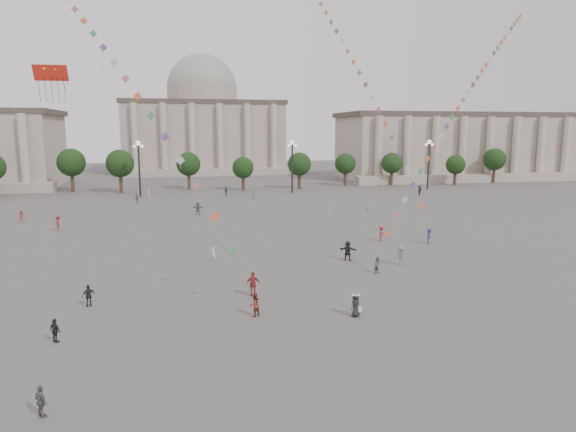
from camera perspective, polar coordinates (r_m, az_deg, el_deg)
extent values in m
plane|color=#504E4B|center=(35.16, 0.86, -11.50)|extent=(360.00, 360.00, 0.00)
cube|color=#A29788|center=(151.38, 21.26, 7.11)|extent=(80.00, 22.00, 16.00)
cube|color=#483C35|center=(151.37, 21.46, 10.36)|extent=(81.60, 22.44, 1.20)
cube|color=#A29788|center=(141.06, 23.95, 3.96)|extent=(84.00, 4.00, 2.00)
cube|color=#A29788|center=(162.20, -9.37, 8.45)|extent=(46.00, 30.00, 20.00)
cube|color=#483C35|center=(162.38, -9.47, 12.19)|extent=(46.92, 30.60, 1.20)
cube|color=#A29788|center=(145.66, -8.97, 4.81)|extent=(48.30, 4.00, 2.00)
cylinder|color=#A29788|center=(162.48, -9.49, 12.86)|extent=(21.00, 21.00, 5.00)
sphere|color=gray|center=(162.66, -9.51, 13.74)|extent=(21.00, 21.00, 21.00)
cylinder|color=#37261B|center=(115.89, -29.26, 2.92)|extent=(0.70, 0.70, 3.52)
cylinder|color=#37261B|center=(112.87, -23.44, 3.20)|extent=(0.70, 0.70, 3.52)
sphere|color=black|center=(112.58, -23.56, 5.06)|extent=(5.12, 5.12, 5.12)
cylinder|color=#37261B|center=(111.08, -17.36, 3.46)|extent=(0.70, 0.70, 3.52)
sphere|color=black|center=(110.78, -17.45, 5.35)|extent=(5.12, 5.12, 5.12)
cylinder|color=#37261B|center=(110.56, -11.15, 3.69)|extent=(0.70, 0.70, 3.52)
sphere|color=black|center=(110.26, -11.21, 5.59)|extent=(5.12, 5.12, 5.12)
cylinder|color=#37261B|center=(111.34, -4.95, 3.87)|extent=(0.70, 0.70, 3.52)
sphere|color=black|center=(111.04, -4.98, 5.76)|extent=(5.12, 5.12, 5.12)
cylinder|color=#37261B|center=(113.39, 1.09, 4.01)|extent=(0.70, 0.70, 3.52)
sphere|color=black|center=(113.10, 1.10, 5.86)|extent=(5.12, 5.12, 5.12)
cylinder|color=#37261B|center=(116.65, 6.86, 4.09)|extent=(0.70, 0.70, 3.52)
sphere|color=black|center=(116.37, 6.90, 5.90)|extent=(5.12, 5.12, 5.12)
cylinder|color=#37261B|center=(121.02, 12.27, 4.14)|extent=(0.70, 0.70, 3.52)
sphere|color=black|center=(120.74, 12.33, 5.88)|extent=(5.12, 5.12, 5.12)
cylinder|color=#37261B|center=(126.38, 17.26, 4.15)|extent=(0.70, 0.70, 3.52)
sphere|color=black|center=(126.11, 17.34, 5.81)|extent=(5.12, 5.12, 5.12)
cylinder|color=#37261B|center=(132.61, 21.81, 4.13)|extent=(0.70, 0.70, 3.52)
sphere|color=black|center=(132.36, 21.91, 5.71)|extent=(5.12, 5.12, 5.12)
cylinder|color=#262628|center=(102.60, -16.19, 4.87)|extent=(0.36, 0.36, 10.00)
sphere|color=#FFE5B2|center=(102.34, -16.33, 7.77)|extent=(0.90, 0.90, 0.90)
sphere|color=#FFE5B2|center=(102.42, -16.70, 7.42)|extent=(0.60, 0.60, 0.60)
sphere|color=#FFE5B2|center=(102.31, -15.92, 7.45)|extent=(0.60, 0.60, 0.60)
cylinder|color=#262628|center=(104.69, 0.47, 5.33)|extent=(0.36, 0.36, 10.00)
sphere|color=#FFE5B2|center=(104.44, 0.48, 8.18)|extent=(0.90, 0.90, 0.90)
sphere|color=#FFE5B2|center=(104.31, 0.10, 7.85)|extent=(0.60, 0.60, 0.60)
sphere|color=#FFE5B2|center=(104.61, 0.85, 7.85)|extent=(0.60, 0.60, 0.60)
cylinder|color=#262628|center=(114.86, 15.32, 5.36)|extent=(0.36, 0.36, 10.00)
sphere|color=#FFE5B2|center=(114.64, 15.44, 7.96)|extent=(0.90, 0.90, 0.90)
sphere|color=#FFE5B2|center=(114.33, 15.11, 7.67)|extent=(0.60, 0.60, 0.60)
sphere|color=#FFE5B2|center=(114.97, 15.74, 7.65)|extent=(0.60, 0.60, 0.60)
imported|color=navy|center=(101.07, -6.90, 2.77)|extent=(1.07, 1.01, 1.77)
imported|color=#9A3D2A|center=(80.31, -27.49, -0.03)|extent=(1.17, 1.13, 1.60)
imported|color=black|center=(50.69, 6.66, -3.84)|extent=(1.86, 1.29, 1.93)
imported|color=silver|center=(95.02, -3.84, 2.43)|extent=(1.81, 1.32, 1.90)
imported|color=slate|center=(49.66, 12.42, -4.30)|extent=(1.41, 1.20, 1.89)
imported|color=silver|center=(81.64, 8.96, 1.05)|extent=(1.50, 0.76, 1.55)
imported|color=maroon|center=(59.91, 10.33, -1.93)|extent=(1.27, 1.30, 1.78)
imported|color=#232228|center=(104.28, 14.42, 2.78)|extent=(1.59, 1.66, 1.88)
imported|color=silver|center=(100.90, -15.18, 2.42)|extent=(0.39, 0.57, 1.52)
imported|color=#5D5E62|center=(78.65, -9.97, 0.84)|extent=(1.86, 1.17, 1.92)
imported|color=silver|center=(50.26, -8.28, -4.25)|extent=(0.64, 0.63, 1.49)
imported|color=slate|center=(93.70, -16.44, 1.90)|extent=(1.08, 0.77, 1.70)
imported|color=maroon|center=(71.52, -24.16, -0.71)|extent=(1.10, 1.42, 1.93)
imported|color=#A0312B|center=(39.73, -3.89, -7.56)|extent=(1.16, 0.56, 1.92)
imported|color=black|center=(34.45, -24.46, -11.52)|extent=(0.90, 0.83, 1.48)
imported|color=#58585C|center=(26.50, -25.76, -18.06)|extent=(0.85, 0.91, 1.50)
imported|color=black|center=(40.19, -21.26, -8.24)|extent=(1.02, 0.75, 1.60)
imported|color=maroon|center=(35.66, -3.76, -9.80)|extent=(1.02, 0.97, 1.65)
imported|color=navy|center=(59.70, 15.42, -2.17)|extent=(1.26, 1.28, 1.77)
imported|color=#5B5C60|center=(46.50, 9.95, -5.41)|extent=(0.90, 0.81, 1.51)
imported|color=black|center=(35.83, 7.54, -9.76)|extent=(0.97, 0.91, 1.67)
cone|color=white|center=(35.58, 7.57, -8.56)|extent=(0.52, 0.52, 0.14)
cylinder|color=white|center=(35.60, 7.56, -8.65)|extent=(0.60, 0.60, 0.02)
cube|color=white|center=(35.87, 7.99, -10.23)|extent=(0.22, 0.10, 0.35)
cube|color=red|center=(38.95, -24.89, 14.24)|extent=(2.22, 0.61, 1.02)
cube|color=green|center=(39.01, -25.44, 14.56)|extent=(0.36, 0.21, 0.34)
cube|color=#213BB5|center=(38.87, -24.41, 14.65)|extent=(0.36, 0.21, 0.34)
sphere|color=yellow|center=(38.98, -25.46, 14.56)|extent=(0.20, 0.20, 0.20)
sphere|color=yellow|center=(38.83, -24.42, 14.66)|extent=(0.20, 0.20, 0.20)
cylinder|color=#3F3F3F|center=(37.96, -14.18, 3.76)|extent=(0.02, 0.02, 20.00)
cylinder|color=#3F3F3F|center=(61.31, -22.05, 17.90)|extent=(0.02, 0.02, 73.15)
cube|color=#4AA15A|center=(36.60, -6.08, -3.83)|extent=(0.76, 0.25, 0.76)
cube|color=orange|center=(38.15, -8.20, -0.02)|extent=(0.76, 0.25, 0.76)
cube|color=#C96A7D|center=(39.92, -10.13, 3.24)|extent=(0.76, 0.25, 0.76)
cube|color=silver|center=(41.85, -11.89, 6.07)|extent=(0.76, 0.25, 0.76)
cube|color=#714C99|center=(43.92, -13.51, 8.55)|extent=(0.76, 0.25, 0.76)
cube|color=#4AA15A|center=(46.09, -14.99, 10.73)|extent=(0.76, 0.25, 0.76)
cube|color=orange|center=(48.34, -16.35, 12.65)|extent=(0.76, 0.25, 0.76)
cube|color=#C96A7D|center=(50.66, -17.61, 14.35)|extent=(0.76, 0.25, 0.76)
cube|color=silver|center=(53.04, -18.77, 15.86)|extent=(0.76, 0.25, 0.76)
cube|color=#714C99|center=(55.47, -19.84, 17.21)|extent=(0.76, 0.25, 0.76)
cube|color=#4AA15A|center=(57.94, -20.83, 18.41)|extent=(0.76, 0.25, 0.76)
cube|color=orange|center=(60.45, -21.75, 19.49)|extent=(0.76, 0.25, 0.76)
cube|color=#C96A7D|center=(62.98, -22.61, 20.46)|extent=(0.76, 0.25, 0.76)
cylinder|color=#3F3F3F|center=(75.13, 5.38, 17.95)|extent=(0.02, 0.02, 59.61)
cube|color=orange|center=(60.19, 14.64, 1.08)|extent=(0.76, 0.25, 0.76)
cube|color=#C96A7D|center=(60.98, 13.83, 3.21)|extent=(0.76, 0.25, 0.76)
cube|color=silver|center=(61.88, 13.03, 5.13)|extent=(0.76, 0.25, 0.76)
cube|color=#714C99|center=(62.86, 12.25, 6.90)|extent=(0.76, 0.25, 0.76)
cube|color=#4AA15A|center=(63.91, 11.49, 8.56)|extent=(0.76, 0.25, 0.76)
cube|color=orange|center=(65.03, 10.75, 10.11)|extent=(0.76, 0.25, 0.76)
cube|color=#C96A7D|center=(66.20, 10.02, 11.57)|extent=(0.76, 0.25, 0.76)
cube|color=silver|center=(67.42, 9.31, 12.95)|extent=(0.76, 0.25, 0.76)
cube|color=#714C99|center=(68.68, 8.62, 14.25)|extent=(0.76, 0.25, 0.76)
cube|color=#4AA15A|center=(69.98, 7.94, 15.48)|extent=(0.76, 0.25, 0.76)
cube|color=orange|center=(71.32, 7.29, 16.64)|extent=(0.76, 0.25, 0.76)
cube|color=#C96A7D|center=(72.69, 6.65, 17.74)|extent=(0.76, 0.25, 0.76)
cube|color=silver|center=(74.10, 6.02, 18.79)|extent=(0.76, 0.25, 0.76)
cube|color=#714C99|center=(75.53, 5.41, 19.77)|extent=(0.76, 0.25, 0.76)
cube|color=#4AA15A|center=(76.99, 4.82, 20.71)|extent=(0.76, 0.25, 0.76)
cube|color=orange|center=(78.47, 4.24, 21.60)|extent=(0.76, 0.25, 0.76)
cube|color=#C96A7D|center=(79.97, 3.68, 22.45)|extent=(0.76, 0.25, 0.76)
cylinder|color=#3F3F3F|center=(69.48, 19.55, 11.90)|extent=(0.02, 0.02, 59.54)
cube|color=orange|center=(47.64, 11.01, -1.96)|extent=(0.76, 0.25, 0.76)
cube|color=#C96A7D|center=(49.13, 11.97, 0.05)|extent=(0.76, 0.25, 0.76)
cube|color=silver|center=(50.70, 12.86, 1.81)|extent=(0.76, 0.25, 0.76)
cube|color=#714C99|center=(52.33, 13.70, 3.40)|extent=(0.76, 0.25, 0.76)
cube|color=#4AA15A|center=(54.01, 14.49, 4.84)|extent=(0.76, 0.25, 0.76)
cube|color=orange|center=(55.73, 15.23, 6.15)|extent=(0.76, 0.25, 0.76)
cube|color=#C96A7D|center=(57.50, 15.93, 7.35)|extent=(0.76, 0.25, 0.76)
cube|color=silver|center=(59.29, 16.59, 8.46)|extent=(0.76, 0.25, 0.76)
cube|color=#714C99|center=(61.12, 17.21, 9.48)|extent=(0.76, 0.25, 0.76)
cube|color=#4AA15A|center=(62.96, 17.80, 10.42)|extent=(0.76, 0.25, 0.76)
cube|color=orange|center=(64.83, 18.35, 11.30)|extent=(0.76, 0.25, 0.76)
cube|color=#C96A7D|center=(66.72, 18.88, 12.11)|extent=(0.76, 0.25, 0.76)
cube|color=silver|center=(68.62, 19.38, 12.86)|extent=(0.76, 0.25, 0.76)
cube|color=#714C99|center=(70.54, 19.86, 13.56)|extent=(0.76, 0.25, 0.76)
cube|color=#4AA15A|center=(72.48, 20.31, 14.22)|extent=(0.76, 0.25, 0.76)
cube|color=orange|center=(74.42, 20.74, 14.84)|extent=(0.76, 0.25, 0.76)
cube|color=#C96A7D|center=(76.38, 21.15, 15.41)|extent=(0.76, 0.25, 0.76)
cube|color=silver|center=(78.34, 21.55, 15.95)|extent=(0.76, 0.25, 0.76)
cube|color=#714C99|center=(80.32, 21.92, 16.46)|extent=(0.76, 0.25, 0.76)
cube|color=#4AA15A|center=(82.30, 22.28, 16.93)|extent=(0.76, 0.25, 0.76)
cube|color=orange|center=(84.29, 22.62, 17.38)|extent=(0.76, 0.25, 0.76)
cube|color=#C96A7D|center=(86.28, 22.95, 17.80)|extent=(0.76, 0.25, 0.76)
cube|color=silver|center=(88.29, 23.26, 18.20)|extent=(0.76, 0.25, 0.76)
cube|color=#714C99|center=(90.29, 23.57, 18.58)|extent=(0.76, 0.25, 0.76)
cube|color=#4AA15A|center=(92.30, 23.86, 18.93)|extent=(0.76, 0.25, 0.76)
cube|color=orange|center=(94.32, 24.13, 19.27)|extent=(0.76, 0.25, 0.76)
cube|color=#C96A7D|center=(96.34, 24.40, 19.59)|extent=(0.76, 0.25, 0.76)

